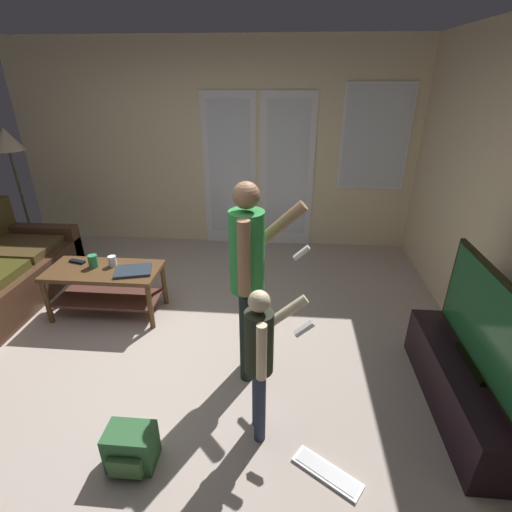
{
  "coord_description": "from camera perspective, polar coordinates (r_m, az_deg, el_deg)",
  "views": [
    {
      "loc": [
        0.97,
        -2.43,
        2.22
      ],
      "look_at": [
        0.75,
        0.13,
        0.98
      ],
      "focal_mm": 26.57,
      "sensor_mm": 36.0,
      "label": 1
    }
  ],
  "objects": [
    {
      "name": "cup_by_laptop",
      "position": [
        4.02,
        -23.32,
        -0.7
      ],
      "size": [
        0.09,
        0.09,
        0.12
      ],
      "primitive_type": "cylinder",
      "color": "#2F8A52",
      "rests_on": "coffee_table"
    },
    {
      "name": "person_child",
      "position": [
        2.39,
        0.71,
        -14.5
      ],
      "size": [
        0.43,
        0.36,
        1.12
      ],
      "color": "#2D364C",
      "rests_on": "ground_plane"
    },
    {
      "name": "coffee_table",
      "position": [
        4.03,
        -21.69,
        -3.54
      ],
      "size": [
        1.09,
        0.5,
        0.5
      ],
      "color": "#55381E",
      "rests_on": "ground_plane"
    },
    {
      "name": "cup_near_edge",
      "position": [
        3.97,
        -20.81,
        -0.71
      ],
      "size": [
        0.08,
        0.08,
        0.1
      ],
      "primitive_type": "cylinder",
      "color": "white",
      "rests_on": "coffee_table"
    },
    {
      "name": "wall_back_with_doors",
      "position": [
        5.22,
        -4.79,
        15.63
      ],
      "size": [
        5.34,
        0.09,
        2.67
      ],
      "color": "beige",
      "rests_on": "ground_plane"
    },
    {
      "name": "tv_remote_black",
      "position": [
        4.2,
        -25.32,
        -0.75
      ],
      "size": [
        0.18,
        0.09,
        0.02
      ],
      "primitive_type": "cube",
      "rotation": [
        0.0,
        0.0,
        -0.27
      ],
      "color": "black",
      "rests_on": "coffee_table"
    },
    {
      "name": "person_adult",
      "position": [
        2.73,
        -1.11,
        -1.89
      ],
      "size": [
        0.58,
        0.43,
        1.59
      ],
      "color": "black",
      "rests_on": "ground_plane"
    },
    {
      "name": "ground_plane",
      "position": [
        3.44,
        -13.27,
        -15.45
      ],
      "size": [
        5.34,
        5.35,
        0.02
      ],
      "primitive_type": "cube",
      "color": "#B1A296"
    },
    {
      "name": "laptop_closed",
      "position": [
        3.81,
        -17.99,
        -2.11
      ],
      "size": [
        0.39,
        0.33,
        0.03
      ],
      "primitive_type": "cube",
      "rotation": [
        0.0,
        0.0,
        0.27
      ],
      "color": "#293440",
      "rests_on": "coffee_table"
    },
    {
      "name": "floor_lamp",
      "position": [
        5.58,
        -33.32,
        13.69
      ],
      "size": [
        0.37,
        0.37,
        1.64
      ],
      "color": "#2E302B",
      "rests_on": "ground_plane"
    },
    {
      "name": "backpack",
      "position": [
        2.73,
        -18.3,
        -25.75
      ],
      "size": [
        0.29,
        0.24,
        0.27
      ],
      "color": "#306137",
      "rests_on": "ground_plane"
    },
    {
      "name": "flat_screen_tv",
      "position": [
        2.91,
        31.33,
        -8.57
      ],
      "size": [
        0.08,
        1.16,
        0.71
      ],
      "color": "black",
      "rests_on": "tv_stand"
    },
    {
      "name": "loose_keyboard",
      "position": [
        2.71,
        10.64,
        -29.38
      ],
      "size": [
        0.44,
        0.35,
        0.02
      ],
      "color": "white",
      "rests_on": "ground_plane"
    },
    {
      "name": "tv_stand",
      "position": [
        3.23,
        29.03,
        -16.9
      ],
      "size": [
        0.45,
        1.35,
        0.4
      ],
      "color": "black",
      "rests_on": "ground_plane"
    }
  ]
}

